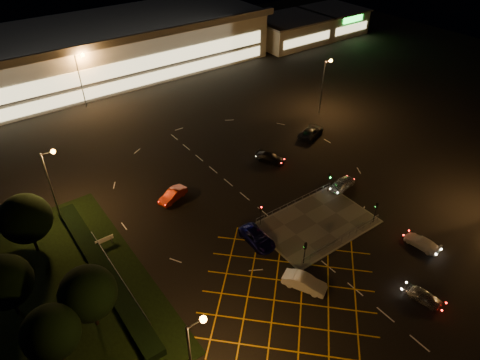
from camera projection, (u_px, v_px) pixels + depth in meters
ground at (294, 222)px, 54.64m from camera, size 180.00×180.00×0.00m
pedestrian_island at (317, 224)px, 54.24m from camera, size 14.00×9.00×0.12m
grass_verge at (59, 294)px, 45.24m from camera, size 18.00×30.00×0.08m
hedge at (103, 270)px, 47.35m from camera, size 2.00×26.00×1.00m
supermarket at (104, 49)px, 92.22m from camera, size 72.00×26.50×10.50m
retail_unit_a at (289, 30)px, 110.08m from camera, size 18.80×14.80×6.35m
retail_unit_b at (333, 20)px, 117.67m from camera, size 14.80×14.80×6.35m
streetlight_sw at (195, 351)px, 32.66m from camera, size 1.78×0.56×10.03m
streetlight_nw at (52, 177)px, 51.42m from camera, size 1.78×0.56×10.03m
streetlight_ne at (325, 79)px, 75.55m from camera, size 1.78×0.56×10.03m
streetlight_far_left at (81, 73)px, 77.77m from camera, size 1.78×0.56×10.03m
streetlight_far_right at (250, 32)px, 98.11m from camera, size 1.78×0.56×10.03m
signal_sw at (305, 249)px, 47.42m from camera, size 0.28×0.30×3.15m
signal_se at (376, 208)px, 53.12m from camera, size 0.28×0.30×3.15m
signal_nw at (261, 211)px, 52.66m from camera, size 0.28×0.30×3.15m
signal_ne at (330, 178)px, 58.37m from camera, size 0.28×0.30×3.15m
tree_a at (51, 333)px, 36.53m from camera, size 5.04×5.04×6.86m
tree_b at (4, 282)px, 40.65m from camera, size 5.40×5.40×7.35m
tree_c at (26, 219)px, 47.62m from camera, size 5.76×5.76×7.84m
tree_e at (88, 293)px, 39.56m from camera, size 5.40×5.40×7.35m
car_near_silver at (424, 296)px, 44.28m from camera, size 2.34×4.00×1.28m
car_queue_white at (304, 282)px, 45.57m from camera, size 3.69×4.98×1.57m
car_left_blue at (257, 238)px, 51.19m from camera, size 2.60×5.34×1.46m
car_far_dkgrey at (270, 158)px, 65.67m from camera, size 3.70×4.91×1.32m
car_right_silver at (342, 183)px, 60.08m from camera, size 4.75×2.60×1.53m
car_circ_red at (173, 195)px, 57.96m from camera, size 4.75×2.96×1.48m
car_east_grey at (311, 132)px, 71.95m from camera, size 6.16×4.36×1.56m
car_approach_white at (422, 242)px, 50.72m from camera, size 2.11×4.37×1.23m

